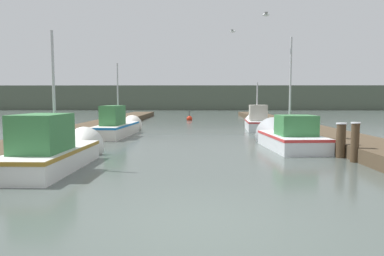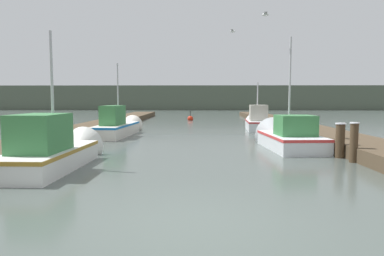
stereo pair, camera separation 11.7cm
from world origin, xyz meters
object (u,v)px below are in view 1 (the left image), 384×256
object	(u,v)px
fishing_boat_1	(287,137)
channel_buoy	(189,119)
fishing_boat_2	(119,126)
seagull_1	(266,15)
mooring_piling_0	(341,140)
mooring_piling_2	(261,117)
seagull_lead	(233,31)
mooring_piling_1	(355,142)
fishing_boat_0	(57,150)
fishing_boat_3	(257,122)

from	to	relation	value
fishing_boat_1	channel_buoy	size ratio (longest dim) A/B	4.84
fishing_boat_2	channel_buoy	size ratio (longest dim) A/B	5.80
fishing_boat_1	channel_buoy	world-z (taller)	fishing_boat_1
fishing_boat_2	seagull_1	bearing A→B (deg)	-29.46
mooring_piling_0	mooring_piling_2	distance (m)	15.79
mooring_piling_0	fishing_boat_2	bearing A→B (deg)	142.20
fishing_boat_2	seagull_lead	size ratio (longest dim) A/B	10.82
mooring_piling_1	seagull_lead	size ratio (longest dim) A/B	2.30
mooring_piling_0	seagull_lead	distance (m)	8.47
fishing_boat_1	mooring_piling_0	world-z (taller)	fishing_boat_1
fishing_boat_2	mooring_piling_2	xyz separation A→B (m)	(9.56, 8.59, 0.01)
fishing_boat_0	mooring_piling_2	bearing A→B (deg)	62.95
seagull_1	fishing_boat_0	bearing A→B (deg)	129.78
mooring_piling_0	seagull_lead	xyz separation A→B (m)	(-3.11, 6.19, 4.87)
fishing_boat_2	channel_buoy	bearing A→B (deg)	77.70
channel_buoy	mooring_piling_0	bearing A→B (deg)	-74.56
mooring_piling_1	mooring_piling_2	world-z (taller)	mooring_piling_1
fishing_boat_3	fishing_boat_1	bearing A→B (deg)	-86.84
mooring_piling_1	channel_buoy	world-z (taller)	mooring_piling_1
fishing_boat_1	mooring_piling_2	distance (m)	13.38
seagull_lead	fishing_boat_1	bearing A→B (deg)	-136.70
fishing_boat_3	channel_buoy	xyz separation A→B (m)	(-4.62, 9.47, -0.35)
fishing_boat_1	seagull_1	world-z (taller)	seagull_1
fishing_boat_3	mooring_piling_0	size ratio (longest dim) A/B	3.82
fishing_boat_2	seagull_lead	world-z (taller)	seagull_lead
channel_buoy	fishing_boat_1	bearing A→B (deg)	-76.04
seagull_lead	mooring_piling_2	bearing A→B (deg)	-3.72
fishing_boat_2	seagull_1	distance (m)	9.83
mooring_piling_1	channel_buoy	xyz separation A→B (m)	(-5.70, 21.17, -0.49)
fishing_boat_0	fishing_boat_3	bearing A→B (deg)	58.32
fishing_boat_2	fishing_boat_3	world-z (taller)	fishing_boat_2
mooring_piling_0	mooring_piling_2	xyz separation A→B (m)	(0.28, 15.79, -0.08)
fishing_boat_1	seagull_1	size ratio (longest dim) A/B	9.04
mooring_piling_2	seagull_1	bearing A→B (deg)	-100.38
fishing_boat_3	mooring_piling_2	bearing A→B (deg)	80.06
fishing_boat_1	seagull_lead	world-z (taller)	seagull_lead
channel_buoy	seagull_1	world-z (taller)	seagull_1
fishing_boat_2	mooring_piling_2	world-z (taller)	fishing_boat_2
fishing_boat_1	seagull_lead	distance (m)	6.54
fishing_boat_0	mooring_piling_0	world-z (taller)	fishing_boat_0
fishing_boat_2	mooring_piling_1	xyz separation A→B (m)	(9.37, -8.05, 0.13)
fishing_boat_1	seagull_lead	xyz separation A→B (m)	(-1.93, 3.70, 5.04)
fishing_boat_3	channel_buoy	bearing A→B (deg)	120.46
mooring_piling_0	seagull_lead	world-z (taller)	seagull_lead
seagull_lead	mooring_piling_0	bearing A→B (deg)	-137.59
channel_buoy	fishing_boat_3	bearing A→B (deg)	-63.99
fishing_boat_3	mooring_piling_1	xyz separation A→B (m)	(1.08, -11.69, 0.14)
fishing_boat_0	seagull_1	distance (m)	9.60
mooring_piling_1	mooring_piling_2	bearing A→B (deg)	89.34
fishing_boat_3	seagull_1	xyz separation A→B (m)	(-1.15, -8.25, 4.95)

